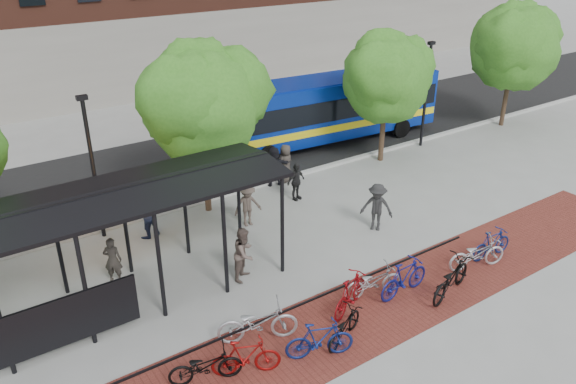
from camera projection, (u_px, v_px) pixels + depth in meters
ground at (322, 222)px, 20.87m from camera, size 160.00×160.00×0.00m
asphalt_street at (220, 156)px, 26.82m from camera, size 160.00×8.00×0.01m
curb at (264, 184)px, 23.82m from camera, size 160.00×0.25×0.12m
brick_strip at (372, 310)px, 16.13m from camera, size 24.00×3.00×0.01m
bike_rack_rail at (317, 310)px, 16.13m from camera, size 12.00×0.05×0.95m
bus_shelter at (95, 214)px, 15.07m from camera, size 10.60×3.07×3.60m
tree_b at (203, 97)px, 19.95m from camera, size 5.15×4.20×6.47m
tree_c at (387, 74)px, 24.71m from camera, size 4.66×3.80×5.92m
tree_d at (515, 42)px, 29.12m from camera, size 5.39×4.40×6.55m
lamp_post_left at (93, 165)px, 18.79m from camera, size 0.35×0.20×5.12m
lamp_post_right at (426, 92)px, 26.94m from camera, size 0.35×0.20×5.12m
bus at (325, 106)px, 27.74m from camera, size 12.28×3.73×3.27m
bike_0 at (205, 366)px, 13.44m from camera, size 1.90×1.18×0.94m
bike_1 at (246, 357)px, 13.64m from camera, size 1.76×1.15×1.03m
bike_2 at (258, 322)px, 14.75m from camera, size 2.28×1.54×1.13m
bike_3 at (320, 340)px, 14.18m from camera, size 1.84×1.16×1.07m
bike_4 at (344, 326)px, 14.80m from camera, size 1.76×1.18×0.88m
bike_5 at (350, 293)px, 15.92m from camera, size 1.95×1.25×1.14m
bike_6 at (373, 282)px, 16.56m from camera, size 1.98×1.08×0.99m
bike_7 at (404, 278)px, 16.58m from camera, size 1.96×0.65×1.16m
bike_8 at (451, 278)px, 16.58m from camera, size 2.29×1.31×1.14m
bike_10 at (477, 254)px, 17.89m from camera, size 2.13×1.23×1.06m
bike_11 at (492, 244)px, 18.47m from camera, size 1.74×0.60×1.03m
pedestrian_1 at (113, 260)px, 17.13m from camera, size 0.67×0.61×1.53m
pedestrian_2 at (145, 213)px, 19.54m from camera, size 1.06×0.92×1.85m
pedestrian_3 at (248, 205)px, 20.35m from camera, size 1.12×0.74×1.62m
pedestrian_4 at (296, 182)px, 22.29m from camera, size 0.97×0.55×1.57m
pedestrian_5 at (274, 166)px, 23.51m from camera, size 1.66×0.95×1.70m
pedestrian_6 at (286, 164)px, 23.82m from camera, size 0.94×0.75×1.67m
pedestrian_8 at (244, 253)px, 17.25m from camera, size 1.08×1.04×1.76m
pedestrian_9 at (377, 207)px, 20.02m from camera, size 1.26×1.32×1.79m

